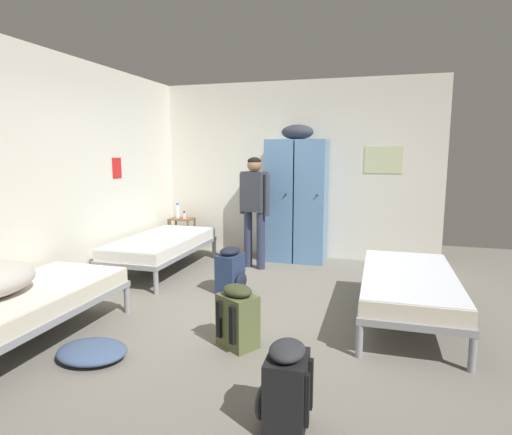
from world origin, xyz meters
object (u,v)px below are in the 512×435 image
bed_left_front (22,303)px  person_traveler (254,202)px  shelf_unit (182,231)px  lotion_bottle (184,215)px  water_bottle (178,211)px  backpack_black (285,388)px  clothes_pile_denim (92,352)px  bed_right (408,284)px  backpack_navy (231,271)px  locker_bank (296,198)px  bed_left_rear (162,244)px  backpack_olive (239,317)px

bed_left_front → person_traveler: size_ratio=1.19×
shelf_unit → lotion_bottle: lotion_bottle is taller
bed_left_front → water_bottle: water_bottle is taller
backpack_black → clothes_pile_denim: 1.75m
bed_right → lotion_bottle: size_ratio=14.46×
clothes_pile_denim → backpack_navy: bearing=74.5°
locker_bank → clothes_pile_denim: (-0.98, -3.62, -0.91)m
shelf_unit → clothes_pile_denim: 3.77m
shelf_unit → bed_left_rear: (0.25, -1.15, 0.04)m
backpack_navy → person_traveler: bearing=92.0°
bed_left_front → lotion_bottle: 3.56m
bed_right → clothes_pile_denim: 2.96m
bed_left_front → lotion_bottle: bearing=92.9°
locker_bank → bed_left_rear: bearing=-146.2°
shelf_unit → water_bottle: (-0.08, 0.02, 0.34)m
locker_bank → person_traveler: 0.78m
bed_right → person_traveler: (-2.02, 1.46, 0.58)m
bed_left_rear → water_bottle: (-0.33, 1.17, 0.30)m
bed_left_front → clothes_pile_denim: 0.79m
shelf_unit → lotion_bottle: size_ratio=4.34×
bed_right → backpack_black: size_ratio=3.45×
lotion_bottle → clothes_pile_denim: 3.75m
bed_right → clothes_pile_denim: bed_right is taller
shelf_unit → lotion_bottle: 0.29m
bed_left_rear → lotion_bottle: size_ratio=14.46×
person_traveler → clothes_pile_denim: person_traveler is taller
backpack_navy → backpack_black: 2.58m
bed_left_rear → bed_left_front: same height
shelf_unit → backpack_navy: size_ratio=1.04×
bed_right → locker_bank: bearing=126.5°
water_bottle → backpack_navy: water_bottle is taller
shelf_unit → backpack_black: (2.66, -4.05, -0.09)m
water_bottle → bed_left_front: bearing=-84.8°
bed_left_front → clothes_pile_denim: bed_left_front is taller
person_traveler → backpack_navy: (0.04, -1.13, -0.70)m
bed_left_rear → lotion_bottle: bearing=99.2°
lotion_bottle → clothes_pile_denim: bearing=-76.0°
backpack_olive → shelf_unit: bearing=123.5°
bed_left_rear → backpack_black: bearing=-50.2°
bed_left_rear → backpack_olive: (1.79, -1.93, -0.12)m
locker_bank → backpack_navy: 1.92m
shelf_unit → bed_left_front: (0.25, -3.59, 0.04)m
bed_right → person_traveler: 2.56m
locker_bank → bed_right: 2.63m
bed_right → water_bottle: (-3.55, 2.10, 0.30)m
shelf_unit → backpack_olive: (2.04, -3.08, -0.09)m
locker_bank → bed_left_front: (-1.70, -3.58, -0.59)m
shelf_unit → bed_left_front: size_ratio=0.30×
shelf_unit → bed_left_rear: 1.18m
locker_bank → person_traveler: (-0.49, -0.60, -0.01)m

